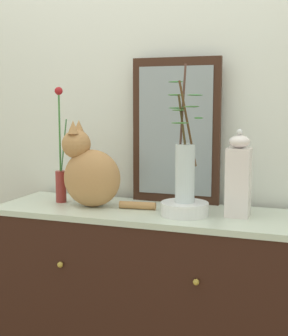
% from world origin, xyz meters
% --- Properties ---
extents(wall_back, '(4.40, 0.08, 2.60)m').
position_xyz_m(wall_back, '(0.00, 0.29, 1.30)').
color(wall_back, silver).
rests_on(wall_back, ground_plane).
extents(sideboard, '(1.30, 0.45, 0.94)m').
position_xyz_m(sideboard, '(0.00, -0.00, 0.47)').
color(sideboard, '#331A12').
rests_on(sideboard, ground_plane).
extents(mirror_leaning, '(0.41, 0.03, 0.65)m').
position_xyz_m(mirror_leaning, '(0.08, 0.19, 1.27)').
color(mirror_leaning, '#371E14').
rests_on(mirror_leaning, sideboard).
extents(cat_sitting, '(0.42, 0.19, 0.38)m').
position_xyz_m(cat_sitting, '(-0.24, -0.02, 1.09)').
color(cat_sitting, '#B47E4D').
rests_on(cat_sitting, sideboard).
extents(vase_slim_green, '(0.06, 0.05, 0.52)m').
position_xyz_m(vase_slim_green, '(-0.41, 0.02, 1.08)').
color(vase_slim_green, maroon).
rests_on(vase_slim_green, sideboard).
extents(bowl_porcelain, '(0.20, 0.20, 0.05)m').
position_xyz_m(bowl_porcelain, '(0.19, -0.04, 0.97)').
color(bowl_porcelain, white).
rests_on(bowl_porcelain, sideboard).
extents(vase_glass_clear, '(0.17, 0.15, 0.56)m').
position_xyz_m(vase_glass_clear, '(0.19, -0.04, 1.14)').
color(vase_glass_clear, silver).
rests_on(vase_glass_clear, bowl_porcelain).
extents(jar_lidded_porcelain, '(0.09, 0.09, 0.35)m').
position_xyz_m(jar_lidded_porcelain, '(0.40, 0.01, 1.10)').
color(jar_lidded_porcelain, silver).
rests_on(jar_lidded_porcelain, sideboard).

